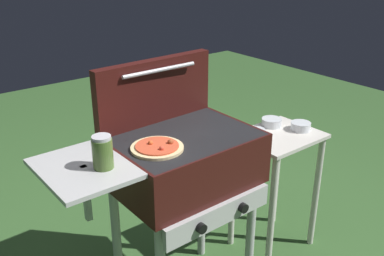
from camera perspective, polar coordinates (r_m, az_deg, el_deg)
grill at (r=2.00m, az=-1.36°, el=-4.82°), size 0.96×0.53×0.90m
grill_lid_open at (r=2.05m, az=-4.84°, el=4.86°), size 0.63×0.09×0.30m
pizza_pepperoni at (r=1.81m, az=-4.53°, el=-2.51°), size 0.22×0.22×0.03m
sauce_jar at (r=1.67m, az=-11.56°, el=-3.11°), size 0.08×0.08×0.13m
prep_table at (r=2.53m, az=10.94°, el=-5.03°), size 0.44×0.36×0.72m
topping_bowl_near at (r=2.38m, az=8.37°, el=-0.69°), size 0.09×0.09×0.04m
topping_bowl_far at (r=2.53m, az=10.31°, el=0.70°), size 0.11×0.11×0.04m
topping_bowl_middle at (r=2.51m, az=13.96°, el=0.19°), size 0.11×0.11×0.04m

